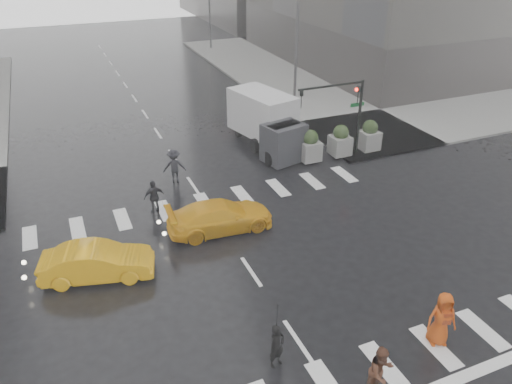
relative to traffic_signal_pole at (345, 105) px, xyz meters
name	(u,v)px	position (x,y,z in m)	size (l,w,h in m)	color
ground	(251,272)	(-9.01, -8.01, -3.22)	(120.00, 120.00, 0.00)	black
sidewalk_ne	(390,91)	(10.49, 9.49, -3.14)	(35.00, 35.00, 0.15)	slate
road_markings	(251,271)	(-9.01, -8.01, -3.21)	(18.00, 48.00, 0.01)	silver
traffic_signal_pole	(345,105)	(0.00, 0.00, 0.00)	(4.45, 0.42, 4.50)	black
street_lamp_near	(295,37)	(1.86, 9.99, 1.73)	(2.15, 0.22, 9.00)	#59595B
street_lamp_far	(208,1)	(1.86, 29.99, 1.73)	(2.15, 0.22, 9.00)	#59595B
planter_west	(310,146)	(-2.01, 0.19, -2.23)	(1.10, 1.10, 1.80)	slate
planter_mid	(340,141)	(-0.01, 0.19, -2.23)	(1.10, 1.10, 1.80)	slate
planter_east	(369,136)	(1.99, 0.19, -2.23)	(1.10, 1.10, 1.80)	slate
pedestrian_black	(277,324)	(-10.07, -12.64, -1.57)	(1.20, 1.21, 2.43)	black
pedestrian_brown	(381,372)	(-7.83, -14.81, -2.32)	(0.87, 0.68, 1.79)	#4F2C1C
pedestrian_orange	(442,319)	(-4.82, -13.83, -2.24)	(1.11, 0.91, 1.95)	#C0430D
pedestrian_far_a	(154,197)	(-11.42, -1.98, -2.38)	(0.98, 0.60, 1.67)	black
pedestrian_far_b	(174,166)	(-9.73, 0.73, -2.29)	(1.20, 0.66, 1.85)	black
taxi_mid	(97,262)	(-14.55, -6.01, -2.52)	(1.47, 4.23, 1.39)	#F2A60C
taxi_rear	(220,216)	(-9.08, -4.61, -2.53)	(1.91, 4.15, 1.36)	#F2A60C
box_truck	(268,121)	(-3.38, 2.99, -1.50)	(2.27, 6.05, 3.21)	silver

